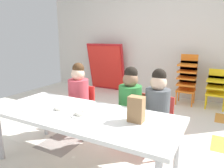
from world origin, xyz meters
name	(u,v)px	position (x,y,z in m)	size (l,w,h in m)	color
ground_plane	(111,137)	(0.00, 0.00, -0.01)	(5.56, 4.50, 0.02)	silver
back_wall	(163,32)	(0.00, 2.25, 1.34)	(5.56, 0.10, 2.67)	beige
craft_table	(83,118)	(0.05, -0.65, 0.50)	(1.80, 0.75, 0.54)	white
seated_child_near_camera	(79,91)	(-0.44, -0.05, 0.55)	(0.32, 0.31, 0.92)	red
seated_child_middle_seat	(130,99)	(0.28, -0.05, 0.55)	(0.32, 0.32, 0.92)	red
seated_child_far_right	(158,103)	(0.60, -0.05, 0.55)	(0.32, 0.31, 0.92)	red
kid_chair_orange_stack	(187,77)	(0.60, 1.86, 0.52)	(0.32, 0.30, 0.92)	orange
kid_chair_yellow_stack	(217,86)	(1.10, 1.86, 0.40)	(0.32, 0.30, 0.68)	yellow
folded_activity_table	(106,67)	(-1.24, 2.05, 0.54)	(0.90, 0.29, 1.09)	red
paper_bag_brown	(136,109)	(0.57, -0.60, 0.65)	(0.13, 0.09, 0.22)	#9E754C
paper_plate_near_edge	(80,115)	(0.07, -0.71, 0.55)	(0.18, 0.18, 0.01)	white
paper_plate_center_table	(110,110)	(0.24, -0.47, 0.55)	(0.18, 0.18, 0.01)	white
donut_powdered_on_plate	(80,113)	(0.07, -0.71, 0.57)	(0.11, 0.11, 0.03)	white
donut_powdered_loose	(59,108)	(-0.21, -0.68, 0.56)	(0.10, 0.10, 0.03)	white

